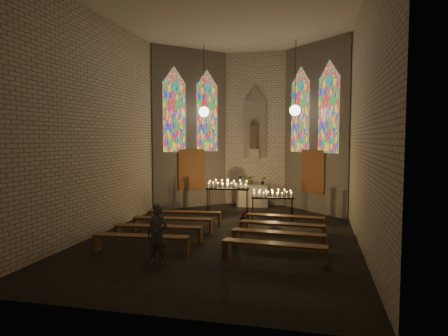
{
  "coord_description": "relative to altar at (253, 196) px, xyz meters",
  "views": [
    {
      "loc": [
        2.74,
        -12.26,
        3.07
      ],
      "look_at": [
        -0.25,
        0.73,
        2.08
      ],
      "focal_mm": 32.0,
      "sensor_mm": 36.0,
      "label": 1
    }
  ],
  "objects": [
    {
      "name": "flower_vase_left",
      "position": [
        -0.55,
        -0.05,
        0.69
      ],
      "size": [
        0.22,
        0.16,
        0.38
      ],
      "primitive_type": "imported",
      "rotation": [
        0.0,
        0.0,
        0.13
      ],
      "color": "#4C723F",
      "rests_on": "altar"
    },
    {
      "name": "aisle_flower_pot",
      "position": [
        0.16,
        -3.44,
        -0.31
      ],
      "size": [
        0.23,
        0.23,
        0.38
      ],
      "primitive_type": "imported",
      "rotation": [
        0.0,
        0.0,
        -0.08
      ],
      "color": "#4C723F",
      "rests_on": "ground"
    },
    {
      "name": "pew_left_2",
      "position": [
        -1.77,
        -6.8,
        -0.1
      ],
      "size": [
        2.61,
        0.56,
        0.5
      ],
      "rotation": [
        0.0,
        0.0,
        0.08
      ],
      "color": "brown",
      "rests_on": "ground"
    },
    {
      "name": "pew_left_1",
      "position": [
        -1.77,
        -5.6,
        -0.1
      ],
      "size": [
        2.61,
        0.56,
        0.5
      ],
      "rotation": [
        0.0,
        0.0,
        0.08
      ],
      "color": "brown",
      "rests_on": "ground"
    },
    {
      "name": "pew_right_0",
      "position": [
        1.77,
        -4.4,
        -0.1
      ],
      "size": [
        2.61,
        0.56,
        0.5
      ],
      "rotation": [
        0.0,
        0.0,
        -0.08
      ],
      "color": "brown",
      "rests_on": "ground"
    },
    {
      "name": "votive_stand_right",
      "position": [
        1.21,
        -3.11,
        0.47
      ],
      "size": [
        1.59,
        0.67,
        1.13
      ],
      "rotation": [
        0.0,
        0.0,
        0.2
      ],
      "color": "black",
      "rests_on": "ground"
    },
    {
      "name": "room",
      "position": [
        -0.0,
        -2.08,
        3.22
      ],
      "size": [
        8.22,
        12.43,
        7.0
      ],
      "color": "beige",
      "rests_on": "ground"
    },
    {
      "name": "pew_left_3",
      "position": [
        -1.77,
        -8.0,
        -0.1
      ],
      "size": [
        2.61,
        0.56,
        0.5
      ],
      "rotation": [
        0.0,
        0.0,
        0.08
      ],
      "color": "brown",
      "rests_on": "ground"
    },
    {
      "name": "pew_right_3",
      "position": [
        1.77,
        -8.0,
        -0.1
      ],
      "size": [
        2.61,
        0.56,
        0.5
      ],
      "rotation": [
        0.0,
        0.0,
        -0.08
      ],
      "color": "brown",
      "rests_on": "ground"
    },
    {
      "name": "visitor",
      "position": [
        -0.97,
        -8.79,
        0.25
      ],
      "size": [
        0.6,
        0.44,
        1.5
      ],
      "primitive_type": "imported",
      "rotation": [
        0.0,
        0.0,
        -0.17
      ],
      "color": "#555561",
      "rests_on": "ground"
    },
    {
      "name": "flower_vase_center",
      "position": [
        -0.12,
        0.09,
        0.7
      ],
      "size": [
        0.43,
        0.4,
        0.4
      ],
      "primitive_type": "imported",
      "rotation": [
        0.0,
        0.0,
        0.26
      ],
      "color": "#4C723F",
      "rests_on": "altar"
    },
    {
      "name": "flower_vase_right",
      "position": [
        0.45,
        0.06,
        0.67
      ],
      "size": [
        0.2,
        0.17,
        0.34
      ],
      "primitive_type": "imported",
      "rotation": [
        0.0,
        0.0,
        0.12
      ],
      "color": "#4C723F",
      "rests_on": "altar"
    },
    {
      "name": "pew_right_1",
      "position": [
        1.77,
        -5.6,
        -0.1
      ],
      "size": [
        2.61,
        0.56,
        0.5
      ],
      "rotation": [
        0.0,
        0.0,
        -0.08
      ],
      "color": "brown",
      "rests_on": "ground"
    },
    {
      "name": "altar",
      "position": [
        0.0,
        0.0,
        0.0
      ],
      "size": [
        1.4,
        0.6,
        1.0
      ],
      "primitive_type": "cube",
      "color": "#B3AD92",
      "rests_on": "ground"
    },
    {
      "name": "floor",
      "position": [
        0.0,
        -5.45,
        -0.5
      ],
      "size": [
        12.0,
        12.0,
        0.0
      ],
      "primitive_type": "plane",
      "color": "black",
      "rests_on": "ground"
    },
    {
      "name": "pew_left_0",
      "position": [
        -1.77,
        -4.4,
        -0.1
      ],
      "size": [
        2.61,
        0.56,
        0.5
      ],
      "rotation": [
        0.0,
        0.0,
        0.08
      ],
      "color": "brown",
      "rests_on": "ground"
    },
    {
      "name": "pew_right_2",
      "position": [
        1.77,
        -6.8,
        -0.1
      ],
      "size": [
        2.61,
        0.56,
        0.5
      ],
      "rotation": [
        0.0,
        0.0,
        -0.08
      ],
      "color": "brown",
      "rests_on": "ground"
    },
    {
      "name": "votive_stand_left",
      "position": [
        -0.76,
        -1.85,
        0.6
      ],
      "size": [
        1.76,
        0.46,
        1.28
      ],
      "rotation": [
        0.0,
        0.0,
        0.02
      ],
      "color": "black",
      "rests_on": "ground"
    }
  ]
}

